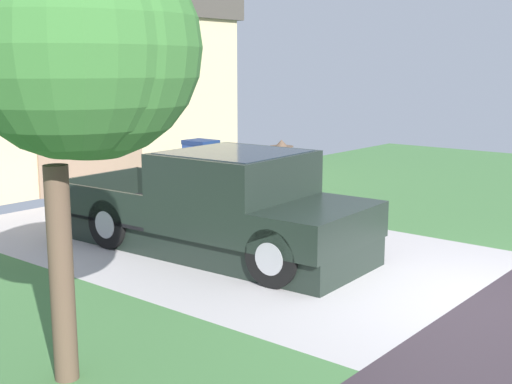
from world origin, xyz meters
TOP-DOWN VIEW (x-y plane):
  - pickup_truck at (-0.34, 3.71)m, footprint 2.31×5.35m
  - person_with_hat at (0.98, 3.69)m, footprint 0.51×0.40m
  - handbag at (0.99, 3.34)m, footprint 0.29×0.14m
  - house_with_garage at (2.22, 12.61)m, footprint 9.70×5.84m
  - front_yard_tree at (-4.31, 1.83)m, footprint 2.15×1.98m
  - wheeled_trash_bin at (3.52, 8.03)m, footprint 0.60×0.72m

SIDE VIEW (x-z plane):
  - handbag at x=0.99m, z-range -0.07..0.31m
  - wheeled_trash_bin at x=3.52m, z-range 0.04..1.19m
  - pickup_truck at x=-0.34m, z-range -0.10..1.51m
  - person_with_hat at x=0.98m, z-range 0.09..1.76m
  - house_with_garage at x=2.22m, z-range 0.03..5.34m
  - front_yard_tree at x=-4.31m, z-range 1.02..5.05m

